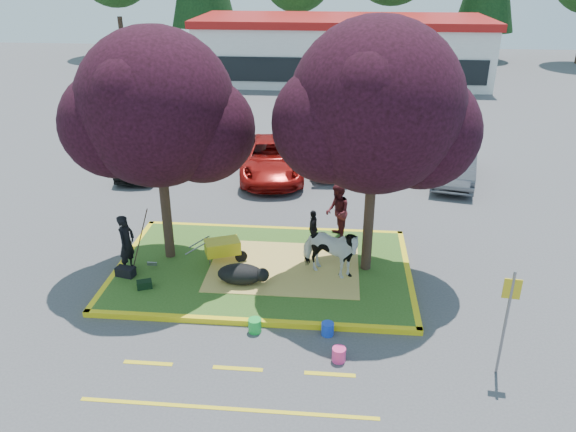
# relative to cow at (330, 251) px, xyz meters

# --- Properties ---
(ground) EXTENTS (90.00, 90.00, 0.00)m
(ground) POSITION_rel_cow_xyz_m (-1.88, 0.31, -0.90)
(ground) COLOR #424244
(ground) RESTS_ON ground
(median_island) EXTENTS (8.00, 5.00, 0.15)m
(median_island) POSITION_rel_cow_xyz_m (-1.88, 0.31, -0.82)
(median_island) COLOR #30561B
(median_island) RESTS_ON ground
(curb_near) EXTENTS (8.30, 0.16, 0.15)m
(curb_near) POSITION_rel_cow_xyz_m (-1.88, -2.27, -0.82)
(curb_near) COLOR yellow
(curb_near) RESTS_ON ground
(curb_far) EXTENTS (8.30, 0.16, 0.15)m
(curb_far) POSITION_rel_cow_xyz_m (-1.88, 2.89, -0.82)
(curb_far) COLOR yellow
(curb_far) RESTS_ON ground
(curb_left) EXTENTS (0.16, 5.30, 0.15)m
(curb_left) POSITION_rel_cow_xyz_m (-5.96, 0.31, -0.82)
(curb_left) COLOR yellow
(curb_left) RESTS_ON ground
(curb_right) EXTENTS (0.16, 5.30, 0.15)m
(curb_right) POSITION_rel_cow_xyz_m (2.20, 0.31, -0.82)
(curb_right) COLOR yellow
(curb_right) RESTS_ON ground
(straw_bedding) EXTENTS (4.20, 3.00, 0.01)m
(straw_bedding) POSITION_rel_cow_xyz_m (-1.28, 0.31, -0.74)
(straw_bedding) COLOR #E9CE60
(straw_bedding) RESTS_ON median_island
(tree_purple_left) EXTENTS (5.06, 4.20, 6.51)m
(tree_purple_left) POSITION_rel_cow_xyz_m (-4.66, 0.69, 3.46)
(tree_purple_left) COLOR black
(tree_purple_left) RESTS_ON median_island
(tree_purple_right) EXTENTS (5.30, 4.40, 6.82)m
(tree_purple_right) POSITION_rel_cow_xyz_m (1.04, 0.49, 3.66)
(tree_purple_right) COLOR black
(tree_purple_right) RESTS_ON median_island
(fire_lane_stripe_a) EXTENTS (1.10, 0.12, 0.01)m
(fire_lane_stripe_a) POSITION_rel_cow_xyz_m (-3.88, -3.89, -0.90)
(fire_lane_stripe_a) COLOR yellow
(fire_lane_stripe_a) RESTS_ON ground
(fire_lane_stripe_b) EXTENTS (1.10, 0.12, 0.01)m
(fire_lane_stripe_b) POSITION_rel_cow_xyz_m (-1.88, -3.89, -0.90)
(fire_lane_stripe_b) COLOR yellow
(fire_lane_stripe_b) RESTS_ON ground
(fire_lane_stripe_c) EXTENTS (1.10, 0.12, 0.01)m
(fire_lane_stripe_c) POSITION_rel_cow_xyz_m (0.12, -3.89, -0.90)
(fire_lane_stripe_c) COLOR yellow
(fire_lane_stripe_c) RESTS_ON ground
(fire_lane_long) EXTENTS (6.00, 0.10, 0.01)m
(fire_lane_long) POSITION_rel_cow_xyz_m (-1.88, -5.09, -0.90)
(fire_lane_long) COLOR yellow
(fire_lane_long) RESTS_ON ground
(retail_building) EXTENTS (20.40, 8.40, 4.40)m
(retail_building) POSITION_rel_cow_xyz_m (0.12, 28.29, 1.35)
(retail_building) COLOR silver
(retail_building) RESTS_ON ground
(cow) EXTENTS (1.95, 1.44, 1.50)m
(cow) POSITION_rel_cow_xyz_m (0.00, 0.00, 0.00)
(cow) COLOR white
(cow) RESTS_ON median_island
(calf) EXTENTS (1.40, 1.08, 0.54)m
(calf) POSITION_rel_cow_xyz_m (-2.36, -0.61, -0.48)
(calf) COLOR black
(calf) RESTS_ON median_island
(handler) EXTENTS (0.50, 0.67, 1.66)m
(handler) POSITION_rel_cow_xyz_m (-5.58, -0.20, 0.08)
(handler) COLOR black
(handler) RESTS_ON median_island
(visitor_a) EXTENTS (0.81, 0.96, 1.77)m
(visitor_a) POSITION_rel_cow_xyz_m (0.18, 2.32, 0.13)
(visitor_a) COLOR #431317
(visitor_a) RESTS_ON median_island
(visitor_b) EXTENTS (0.35, 0.70, 1.16)m
(visitor_b) POSITION_rel_cow_xyz_m (-0.53, 1.75, -0.17)
(visitor_b) COLOR black
(visitor_b) RESTS_ON median_island
(wheelbarrow) EXTENTS (1.73, 0.90, 0.66)m
(wheelbarrow) POSITION_rel_cow_xyz_m (-3.06, 0.53, -0.30)
(wheelbarrow) COLOR black
(wheelbarrow) RESTS_ON median_island
(gear_bag_dark) EXTENTS (0.56, 0.39, 0.26)m
(gear_bag_dark) POSITION_rel_cow_xyz_m (-5.58, -0.54, -0.62)
(gear_bag_dark) COLOR black
(gear_bag_dark) RESTS_ON median_island
(gear_bag_green) EXTENTS (0.45, 0.37, 0.21)m
(gear_bag_green) POSITION_rel_cow_xyz_m (-4.86, -1.10, -0.65)
(gear_bag_green) COLOR black
(gear_bag_green) RESTS_ON median_island
(sign_post) EXTENTS (0.35, 0.07, 2.50)m
(sign_post) POSITION_rel_cow_xyz_m (3.69, -3.49, 0.64)
(sign_post) COLOR slate
(sign_post) RESTS_ON ground
(bucket_green) EXTENTS (0.40, 0.40, 0.34)m
(bucket_green) POSITION_rel_cow_xyz_m (-1.70, -2.53, -0.73)
(bucket_green) COLOR green
(bucket_green) RESTS_ON ground
(bucket_pink) EXTENTS (0.36, 0.36, 0.33)m
(bucket_pink) POSITION_rel_cow_xyz_m (0.31, -3.42, -0.73)
(bucket_pink) COLOR #F53683
(bucket_pink) RESTS_ON ground
(bucket_blue) EXTENTS (0.30, 0.30, 0.32)m
(bucket_blue) POSITION_rel_cow_xyz_m (0.03, -2.49, -0.74)
(bucket_blue) COLOR blue
(bucket_blue) RESTS_ON ground
(car_black) EXTENTS (2.02, 4.36, 1.45)m
(car_black) POSITION_rel_cow_xyz_m (-7.87, 8.06, -0.18)
(car_black) COLOR black
(car_black) RESTS_ON ground
(car_silver) EXTENTS (2.73, 4.47, 1.39)m
(car_silver) POSITION_rel_cow_xyz_m (-6.57, 9.62, -0.20)
(car_silver) COLOR #A8ACB0
(car_silver) RESTS_ON ground
(car_red) EXTENTS (3.05, 5.56, 1.48)m
(car_red) POSITION_rel_cow_xyz_m (-2.54, 8.09, -0.16)
(car_red) COLOR maroon
(car_red) RESTS_ON ground
(car_white) EXTENTS (1.82, 4.11, 1.17)m
(car_white) POSITION_rel_cow_xyz_m (-0.16, 9.07, -0.31)
(car_white) COLOR silver
(car_white) RESTS_ON ground
(car_grey) EXTENTS (2.46, 4.79, 1.51)m
(car_grey) POSITION_rel_cow_xyz_m (4.78, 8.26, -0.15)
(car_grey) COLOR #505157
(car_grey) RESTS_ON ground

